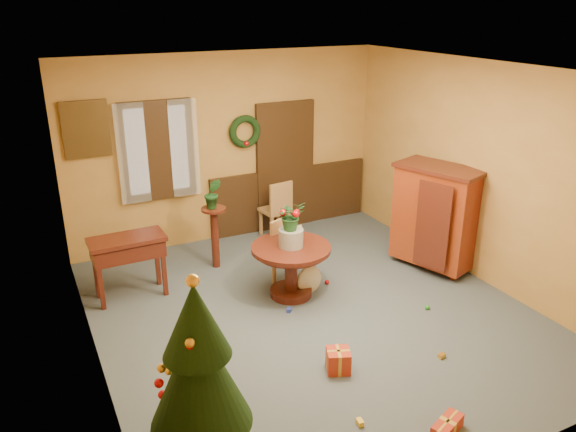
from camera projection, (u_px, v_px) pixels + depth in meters
room_envelope at (243, 168)px, 8.82m from camera, size 5.50×5.50×5.50m
dining_table at (291, 261)px, 7.13m from camera, size 1.01×1.01×0.70m
urn at (291, 238)px, 7.01m from camera, size 0.31×0.31×0.23m
centerpiece_plant at (291, 215)px, 6.90m from camera, size 0.34×0.29×0.37m
chair_near at (286, 249)px, 7.51m from camera, size 0.50×0.50×0.88m
chair_far at (277, 208)px, 8.90m from camera, size 0.46×0.46×0.95m
guitar at (309, 263)px, 7.23m from camera, size 0.38×0.56×0.82m
plant_stand at (215, 231)px, 7.89m from camera, size 0.35×0.35×0.89m
stand_plant at (213, 193)px, 7.69m from camera, size 0.28×0.25×0.43m
christmas_tree at (202, 411)px, 3.86m from camera, size 0.97×0.97×2.00m
writing_desk at (128, 252)px, 7.05m from camera, size 0.94×0.48×0.83m
sideboard at (436, 214)px, 7.80m from camera, size 0.96×1.30×1.49m
gift_b at (338, 360)px, 5.78m from camera, size 0.31×0.31×0.24m
gift_d at (447, 426)px, 4.97m from camera, size 0.39×0.27×0.13m
toy_a at (289, 310)px, 6.90m from camera, size 0.09×0.09×0.05m
toy_b at (427, 307)px, 6.95m from camera, size 0.06×0.06×0.06m
toy_c at (360, 422)px, 5.07m from camera, size 0.06×0.09×0.05m
toy_d at (327, 282)px, 7.57m from camera, size 0.06×0.06×0.06m
toy_e at (442, 356)px, 6.01m from camera, size 0.09×0.06×0.05m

